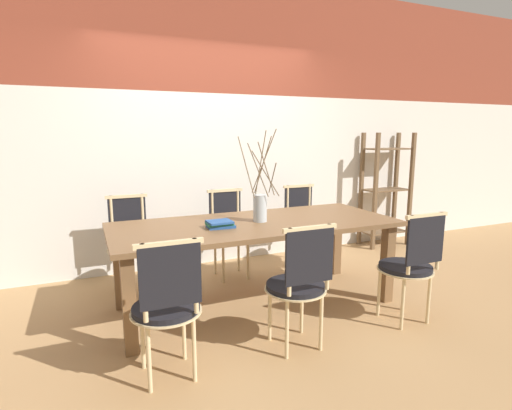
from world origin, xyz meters
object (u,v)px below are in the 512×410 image
Objects in this scene: vase_centerpiece at (260,205)px; shelving_rack at (386,190)px; chair_near_center at (410,263)px; chair_far_center at (304,222)px; book_stack at (220,224)px; dining_table at (256,232)px.

shelving_rack is (2.33, 1.08, -0.14)m from vase_centerpiece.
chair_near_center is at bearing -40.86° from vase_centerpiece.
shelving_rack reaches higher than chair_far_center.
book_stack is at bearing 33.86° from chair_far_center.
book_stack is 2.96m from shelving_rack.
chair_far_center is 0.61× the size of shelving_rack.
book_stack is at bearing -169.02° from dining_table.
shelving_rack is at bearing 23.16° from book_stack.
shelving_rack is (2.38, 1.10, 0.09)m from dining_table.
chair_far_center reaches higher than dining_table.
shelving_rack is (2.72, 1.17, -0.03)m from book_stack.
chair_near_center is at bearing -126.41° from shelving_rack.
chair_near_center and chair_far_center have the same top height.
chair_far_center is 1.49m from shelving_rack.
dining_table is 3.07× the size of vase_centerpiece.
chair_near_center reaches higher than book_stack.
chair_near_center is 1.00× the size of chair_far_center.
chair_near_center is 2.37m from shelving_rack.
book_stack is at bearing 151.28° from chair_near_center.
shelving_rack is at bearing -168.12° from chair_far_center.
vase_centerpiece reaches higher than chair_far_center.
shelving_rack is at bearing 24.93° from vase_centerpiece.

